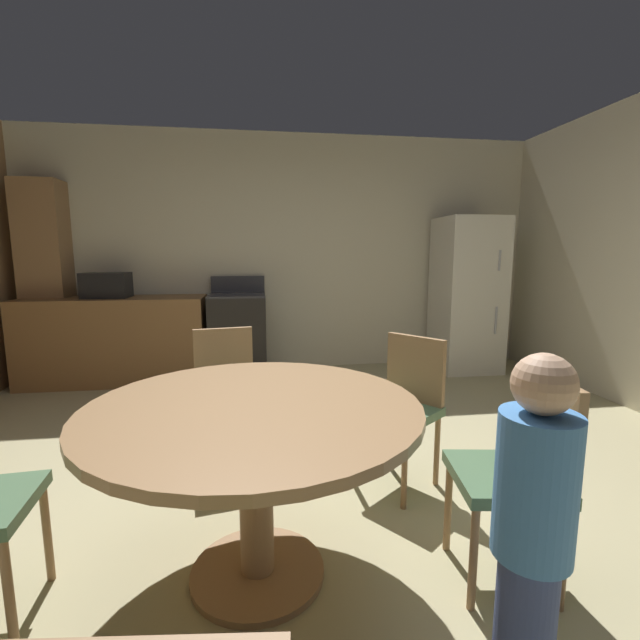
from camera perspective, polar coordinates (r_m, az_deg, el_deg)
ground_plane at (r=2.57m, az=0.65°, el=-23.04°), size 14.00×14.00×0.00m
wall_back at (r=5.18m, az=-4.51°, el=8.64°), size 6.10×0.12×2.70m
kitchen_counter at (r=5.08m, az=-25.16°, el=-2.38°), size 1.84×0.60×0.90m
pantry_column at (r=5.42m, az=-32.14°, el=4.17°), size 0.44×0.36×2.10m
oven_range at (r=4.86m, az=-10.67°, el=-1.96°), size 0.60×0.60×1.10m
refrigerator at (r=5.32m, az=18.72°, el=3.13°), size 0.68×0.68×1.76m
microwave at (r=5.02m, az=-26.19°, el=4.12°), size 0.44×0.32×0.26m
dining_table at (r=1.84m, az=-8.55°, el=-15.12°), size 1.34×1.34×0.76m
chair_northeast at (r=2.63m, az=10.92°, el=-10.34°), size 0.56×0.56×0.87m
chair_north at (r=2.89m, az=-12.18°, el=-8.64°), size 0.46×0.46×0.87m
chair_east at (r=2.03m, az=24.89°, el=-16.92°), size 0.46×0.46×0.87m
person_child at (r=1.50m, az=26.06°, el=-23.35°), size 0.31×0.31×1.09m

